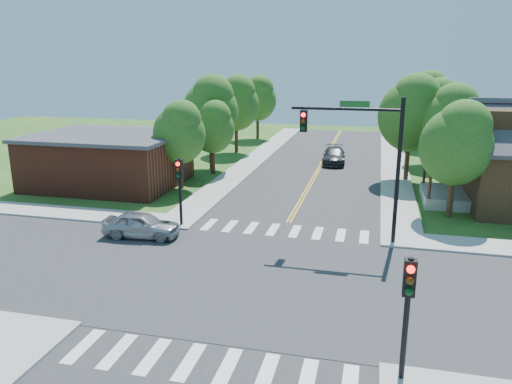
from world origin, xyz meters
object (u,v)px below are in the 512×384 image
(signal_pole_nw, at_px, (179,180))
(car_dgrey, at_px, (334,156))
(car_silver, at_px, (141,225))
(signal_pole_se, at_px, (408,297))
(signal_mast_ne, at_px, (363,146))

(signal_pole_nw, xyz_separation_m, car_dgrey, (6.59, 18.87, -1.98))
(signal_pole_nw, height_order, car_dgrey, signal_pole_nw)
(car_dgrey, bearing_deg, car_silver, -114.50)
(signal_pole_se, relative_size, signal_pole_nw, 1.00)
(signal_pole_se, bearing_deg, signal_pole_nw, 135.00)
(signal_mast_ne, bearing_deg, signal_pole_se, -81.44)
(signal_mast_ne, xyz_separation_m, signal_pole_nw, (-9.51, -0.01, -2.19))
(signal_mast_ne, relative_size, signal_pole_nw, 1.89)
(car_dgrey, bearing_deg, signal_pole_nw, -113.05)
(car_dgrey, bearing_deg, signal_pole_se, -85.08)
(signal_pole_nw, bearing_deg, signal_mast_ne, 0.07)
(signal_pole_se, height_order, signal_pole_nw, same)
(signal_mast_ne, relative_size, car_silver, 1.80)
(car_silver, bearing_deg, signal_pole_nw, -36.57)
(signal_pole_nw, height_order, car_silver, signal_pole_nw)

